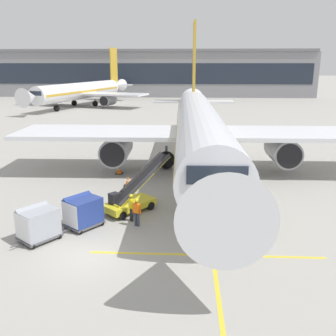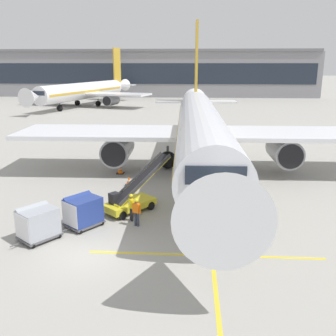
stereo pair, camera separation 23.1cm
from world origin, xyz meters
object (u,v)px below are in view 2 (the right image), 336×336
at_px(safety_cone_engine_keepout, 120,170).
at_px(safety_cone_wingtip, 129,181).
at_px(baggage_cart_second, 38,222).
at_px(distant_airplane, 85,91).
at_px(baggage_cart_lead, 83,211).
at_px(belt_loader, 132,197).
at_px(ground_crew_by_carts, 137,210).
at_px(ground_crew_by_loader, 131,205).
at_px(parked_airplane, 200,128).
at_px(ground_crew_marshaller, 84,205).

distance_m(safety_cone_engine_keepout, safety_cone_wingtip, 3.67).
relative_size(baggage_cart_second, distant_airplane, 0.07).
xyz_separation_m(baggage_cart_lead, baggage_cart_second, (-1.99, -1.86, 0.00)).
height_order(belt_loader, ground_crew_by_carts, belt_loader).
distance_m(baggage_cart_lead, distant_airplane, 66.76).
height_order(ground_crew_by_loader, ground_crew_by_carts, same).
relative_size(ground_crew_by_loader, safety_cone_engine_keepout, 2.37).
xyz_separation_m(parked_airplane, ground_crew_by_loader, (-4.43, -11.37, -2.96)).
bearing_deg(safety_cone_wingtip, baggage_cart_lead, -100.86).
height_order(parked_airplane, distant_airplane, parked_airplane).
height_order(parked_airplane, safety_cone_engine_keepout, parked_airplane).
bearing_deg(ground_crew_marshaller, belt_loader, 32.14).
distance_m(baggage_cart_second, ground_crew_marshaller, 3.32).
bearing_deg(parked_airplane, baggage_cart_lead, -120.13).
bearing_deg(belt_loader, ground_crew_by_carts, -75.01).
bearing_deg(distant_airplane, ground_crew_by_loader, -72.17).
bearing_deg(ground_crew_by_carts, belt_loader, 104.99).
bearing_deg(safety_cone_engine_keepout, distant_airplane, 108.50).
xyz_separation_m(parked_airplane, ground_crew_marshaller, (-7.39, -11.44, -2.96)).
distance_m(baggage_cart_lead, safety_cone_wingtip, 8.00).
bearing_deg(baggage_cart_second, distant_airplane, 103.28).
height_order(parked_airplane, baggage_cart_second, parked_airplane).
bearing_deg(safety_cone_wingtip, baggage_cart_second, -109.80).
bearing_deg(baggage_cart_lead, ground_crew_by_carts, 4.12).
distance_m(ground_crew_marshaller, distant_airplane, 65.80).
height_order(ground_crew_by_carts, ground_crew_marshaller, same).
height_order(ground_crew_by_loader, safety_cone_wingtip, ground_crew_by_loader).
distance_m(belt_loader, baggage_cart_second, 6.41).
height_order(ground_crew_by_carts, safety_cone_wingtip, ground_crew_by_carts).
distance_m(parked_airplane, safety_cone_engine_keepout, 7.99).
relative_size(baggage_cart_second, ground_crew_marshaller, 1.52).
distance_m(parked_airplane, belt_loader, 11.18).
bearing_deg(belt_loader, safety_cone_engine_keepout, 105.63).
relative_size(belt_loader, safety_cone_engine_keepout, 6.26).
height_order(safety_cone_wingtip, distant_airplane, distant_airplane).
distance_m(baggage_cart_lead, ground_crew_by_loader, 2.93).
relative_size(baggage_cart_lead, ground_crew_marshaller, 1.52).
distance_m(parked_airplane, ground_crew_marshaller, 13.93).
relative_size(baggage_cart_second, safety_cone_engine_keepout, 3.59).
relative_size(baggage_cart_second, ground_crew_by_carts, 1.52).
xyz_separation_m(belt_loader, safety_cone_engine_keepout, (-2.40, 8.58, -0.57)).
distance_m(baggage_cart_lead, ground_crew_marshaller, 0.96).
xyz_separation_m(parked_airplane, ground_crew_by_carts, (-3.99, -12.15, -2.96)).
distance_m(baggage_cart_second, ground_crew_by_carts, 5.59).
relative_size(ground_crew_by_carts, safety_cone_wingtip, 2.23).
bearing_deg(safety_cone_engine_keepout, parked_airplane, 9.17).
bearing_deg(ground_crew_marshaller, ground_crew_by_loader, 1.40).
height_order(baggage_cart_lead, safety_cone_engine_keepout, baggage_cart_lead).
xyz_separation_m(baggage_cart_second, ground_crew_marshaller, (1.79, 2.80, -0.00)).
relative_size(safety_cone_wingtip, distant_airplane, 0.02).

